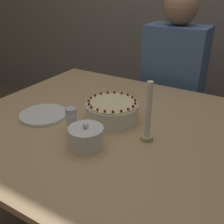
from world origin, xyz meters
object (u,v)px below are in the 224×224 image
object	(u,v)px
cake	(112,111)
candle	(148,118)
sugar_bowl	(86,137)
person_man_blue_shirt	(171,97)
sugar_shaker	(71,120)

from	to	relation	value
cake	candle	distance (m)	0.23
cake	sugar_bowl	distance (m)	0.24
sugar_bowl	person_man_blue_shirt	world-z (taller)	person_man_blue_shirt
cake	candle	size ratio (longest dim) A/B	0.96
person_man_blue_shirt	sugar_bowl	bearing A→B (deg)	88.99
cake	sugar_bowl	bearing A→B (deg)	-84.06
candle	sugar_bowl	bearing A→B (deg)	-138.12
sugar_bowl	candle	world-z (taller)	candle
sugar_bowl	candle	distance (m)	0.26
candle	sugar_shaker	bearing A→B (deg)	-159.06
candle	person_man_blue_shirt	distance (m)	0.89
cake	person_man_blue_shirt	xyz separation A→B (m)	(0.04, 0.76, -0.20)
candle	cake	bearing A→B (deg)	160.83
cake	candle	xyz separation A→B (m)	(0.21, -0.07, 0.06)
cake	person_man_blue_shirt	world-z (taller)	person_man_blue_shirt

